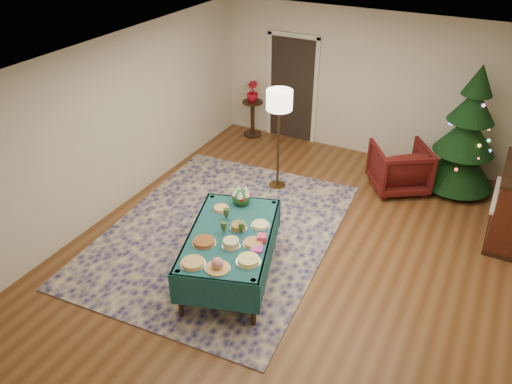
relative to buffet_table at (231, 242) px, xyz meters
The scene contains 24 objects.
room_shell 1.29m from the buffet_table, 60.28° to the left, with size 7.00×7.00×7.00m.
doorway 4.54m from the buffet_table, 104.04° to the left, with size 1.08×0.04×2.16m.
rug 1.15m from the buffet_table, 129.30° to the left, with size 3.20×4.20×0.02m, color #19154F.
buffet_table is the anchor object (origin of this frame).
platter_0 0.75m from the buffet_table, 96.53° to the right, with size 0.31×0.31×0.04m.
platter_1 0.73m from the buffet_table, 71.98° to the right, with size 0.30×0.30×0.15m.
platter_2 0.64m from the buffet_table, 39.88° to the right, with size 0.30×0.30×0.06m.
platter_3 0.41m from the buffet_table, 119.13° to the right, with size 0.31×0.31×0.05m.
platter_4 0.33m from the buffet_table, 57.82° to the right, with size 0.23×0.23×0.10m.
platter_5 0.40m from the buffet_table, ahead, with size 0.27×0.27×0.04m.
platter_6 0.23m from the buffet_table, 73.91° to the left, with size 0.23×0.23×0.07m.
platter_7 0.45m from the buffet_table, 50.04° to the left, with size 0.25×0.25×0.04m.
platter_8 0.59m from the buffet_table, 132.55° to the left, with size 0.23×0.23×0.04m.
goblet_0 0.39m from the buffet_table, 128.96° to the left, with size 0.08×0.08×0.16m.
goblet_1 0.27m from the buffet_table, 28.20° to the left, with size 0.08×0.08×0.16m.
goblet_2 0.24m from the buffet_table, 155.91° to the right, with size 0.08×0.08×0.16m.
napkin_stack 0.51m from the buffet_table, 18.24° to the right, with size 0.14×0.14×0.04m, color #CF39A3.
gift_box 0.47m from the buffet_table, ahead, with size 0.11×0.11×0.09m, color #E23E63.
centerpiece 0.75m from the buffet_table, 107.20° to the left, with size 0.25×0.26×0.29m.
armchair 3.59m from the buffet_table, 67.12° to the left, with size 0.87×0.82×0.90m, color #48100F.
floor_lamp 2.63m from the buffet_table, 100.96° to the left, with size 0.42×0.42×1.75m.
side_table 4.49m from the buffet_table, 114.18° to the left, with size 0.42×0.42×0.75m.
potted_plant 4.49m from the buffet_table, 114.18° to the left, with size 0.24×0.42×0.24m, color #AC0C1C.
christmas_tree 4.45m from the buffet_table, 58.86° to the left, with size 1.43×1.43×2.19m.
Camera 1 is at (2.15, -5.29, 4.47)m, focal length 35.00 mm.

